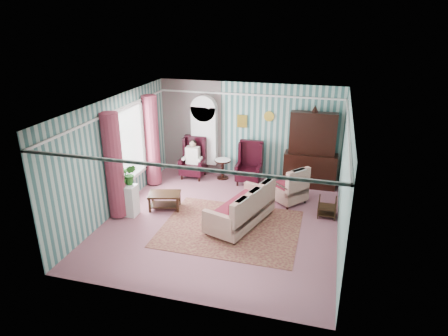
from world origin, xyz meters
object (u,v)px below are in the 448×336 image
(sofa, at_px, (240,205))
(floral_armchair, at_px, (289,186))
(nest_table, at_px, (327,207))
(dresser_hutch, at_px, (312,148))
(seated_woman, at_px, (193,159))
(bookcase, at_px, (204,140))
(wingback_left, at_px, (193,158))
(coffee_table, at_px, (165,201))
(plant_stand, at_px, (126,200))
(wingback_right, at_px, (249,164))
(round_side_table, at_px, (223,169))

(sofa, height_order, floral_armchair, sofa)
(nest_table, relative_size, floral_armchair, 0.59)
(dresser_hutch, relative_size, sofa, 1.18)
(seated_woman, relative_size, sofa, 0.59)
(bookcase, xyz_separation_m, seated_woman, (-0.25, -0.39, -0.53))
(wingback_left, bearing_deg, nest_table, -20.85)
(wingback_left, height_order, coffee_table, wingback_left)
(bookcase, distance_m, plant_stand, 3.39)
(wingback_right, bearing_deg, nest_table, -33.75)
(sofa, bearing_deg, wingback_right, 25.02)
(plant_stand, bearing_deg, seated_woman, 73.78)
(round_side_table, bearing_deg, sofa, -65.93)
(bookcase, xyz_separation_m, coffee_table, (-0.25, -2.60, -0.90))
(dresser_hutch, bearing_deg, seated_woman, -175.59)
(wingback_left, bearing_deg, round_side_table, 9.46)
(wingback_left, height_order, seated_woman, wingback_left)
(round_side_table, xyz_separation_m, coffee_table, (-0.90, -2.36, -0.08))
(wingback_left, relative_size, seated_woman, 1.06)
(sofa, distance_m, coffee_table, 2.09)
(wingback_right, relative_size, plant_stand, 1.56)
(nest_table, bearing_deg, floral_armchair, 149.78)
(seated_woman, distance_m, nest_table, 4.37)
(wingback_left, xyz_separation_m, floral_armchair, (3.04, -0.95, -0.17))
(seated_woman, bearing_deg, wingback_right, 0.00)
(wingback_left, bearing_deg, floral_armchair, -17.35)
(plant_stand, bearing_deg, wingback_right, 47.16)
(plant_stand, bearing_deg, dresser_hutch, 35.08)
(floral_armchair, xyz_separation_m, coffee_table, (-3.04, -1.26, -0.24))
(wingback_left, relative_size, coffee_table, 1.54)
(sofa, relative_size, floral_armchair, 2.17)
(bookcase, distance_m, round_side_table, 1.07)
(coffee_table, bearing_deg, dresser_hutch, 35.39)
(dresser_hutch, distance_m, round_side_table, 2.75)
(nest_table, bearing_deg, plant_stand, -166.16)
(dresser_hutch, bearing_deg, coffee_table, -144.61)
(nest_table, distance_m, plant_stand, 5.02)
(wingback_left, relative_size, sofa, 0.63)
(plant_stand, height_order, coffee_table, plant_stand)
(wingback_right, distance_m, nest_table, 2.81)
(wingback_right, height_order, plant_stand, wingback_right)
(dresser_hutch, bearing_deg, wingback_left, -175.59)
(nest_table, distance_m, sofa, 2.21)
(plant_stand, relative_size, floral_armchair, 0.87)
(wingback_right, height_order, round_side_table, wingback_right)
(bookcase, xyz_separation_m, wingback_right, (1.50, -0.39, -0.50))
(sofa, bearing_deg, plant_stand, 113.58)
(bookcase, distance_m, sofa, 3.43)
(dresser_hutch, distance_m, sofa, 3.16)
(round_side_table, distance_m, coffee_table, 2.53)
(nest_table, distance_m, coffee_table, 4.12)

